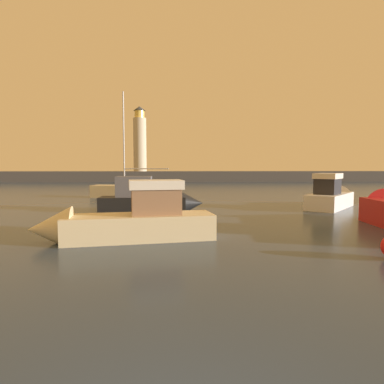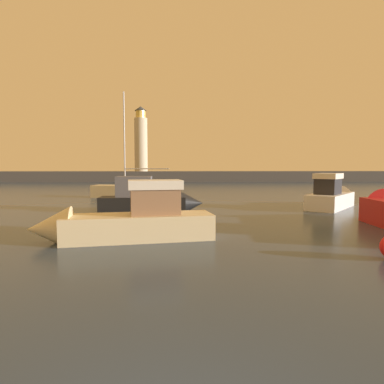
# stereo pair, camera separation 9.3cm
# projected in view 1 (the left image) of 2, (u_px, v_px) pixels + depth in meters

# --- Properties ---
(ground_plane) EXTENTS (220.00, 220.00, 0.00)m
(ground_plane) POSITION_uv_depth(u_px,v_px,m) (176.00, 195.00, 31.70)
(ground_plane) COLOR #2D3D51
(breakwater) EXTENTS (82.74, 4.77, 1.93)m
(breakwater) POSITION_uv_depth(u_px,v_px,m) (176.00, 176.00, 61.13)
(breakwater) COLOR #423F3D
(breakwater) RESTS_ON ground_plane
(lighthouse) EXTENTS (2.40, 2.40, 11.96)m
(lighthouse) POSITION_uv_depth(u_px,v_px,m) (140.00, 141.00, 60.29)
(lighthouse) COLOR beige
(lighthouse) RESTS_ON breakwater
(motorboat_2) EXTENTS (6.29, 1.57, 2.41)m
(motorboat_2) POSITION_uv_depth(u_px,v_px,m) (152.00, 200.00, 19.90)
(motorboat_2) COLOR black
(motorboat_2) RESTS_ON ground_plane
(motorboat_4) EXTENTS (6.84, 2.66, 2.51)m
(motorboat_4) POSITION_uv_depth(u_px,v_px,m) (122.00, 222.00, 12.06)
(motorboat_4) COLOR beige
(motorboat_4) RESTS_ON ground_plane
(motorboat_5) EXTENTS (5.47, 5.91, 2.66)m
(motorboat_5) POSITION_uv_depth(u_px,v_px,m) (333.00, 196.00, 22.17)
(motorboat_5) COLOR white
(motorboat_5) RESTS_ON ground_plane
(sailboat_moored) EXTENTS (7.51, 3.31, 9.24)m
(sailboat_moored) POSITION_uv_depth(u_px,v_px,m) (132.00, 191.00, 28.65)
(sailboat_moored) COLOR beige
(sailboat_moored) RESTS_ON ground_plane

